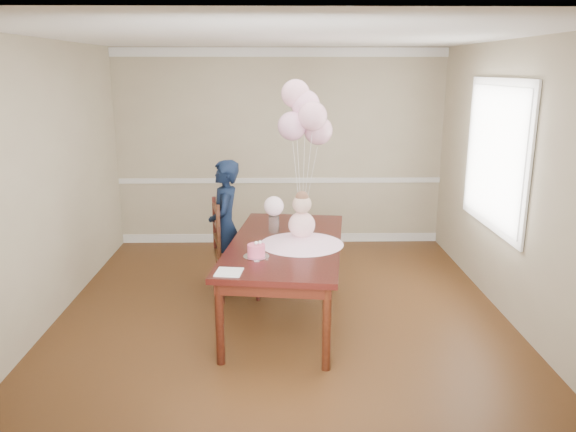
{
  "coord_description": "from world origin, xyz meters",
  "views": [
    {
      "loc": [
        -0.04,
        -5.23,
        2.42
      ],
      "look_at": [
        0.06,
        -0.03,
        1.05
      ],
      "focal_mm": 35.0,
      "sensor_mm": 36.0,
      "label": 1
    }
  ],
  "objects_px": {
    "dining_table_top": "(286,244)",
    "birthday_cake": "(256,250)",
    "dining_chair_seat": "(237,254)",
    "woman": "(225,227)"
  },
  "relations": [
    {
      "from": "dining_table_top",
      "to": "birthday_cake",
      "type": "height_order",
      "value": "birthday_cake"
    },
    {
      "from": "dining_table_top",
      "to": "birthday_cake",
      "type": "relative_size",
      "value": 13.33
    },
    {
      "from": "birthday_cake",
      "to": "woman",
      "type": "relative_size",
      "value": 0.11
    },
    {
      "from": "dining_chair_seat",
      "to": "woman",
      "type": "height_order",
      "value": "woman"
    },
    {
      "from": "dining_chair_seat",
      "to": "woman",
      "type": "xyz_separation_m",
      "value": [
        -0.14,
        0.17,
        0.26
      ]
    },
    {
      "from": "dining_chair_seat",
      "to": "woman",
      "type": "distance_m",
      "value": 0.34
    },
    {
      "from": "dining_chair_seat",
      "to": "birthday_cake",
      "type": "bearing_deg",
      "value": -88.24
    },
    {
      "from": "dining_chair_seat",
      "to": "dining_table_top",
      "type": "bearing_deg",
      "value": -59.77
    },
    {
      "from": "dining_table_top",
      "to": "woman",
      "type": "bearing_deg",
      "value": 138.97
    },
    {
      "from": "woman",
      "to": "birthday_cake",
      "type": "bearing_deg",
      "value": 16.1
    }
  ]
}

